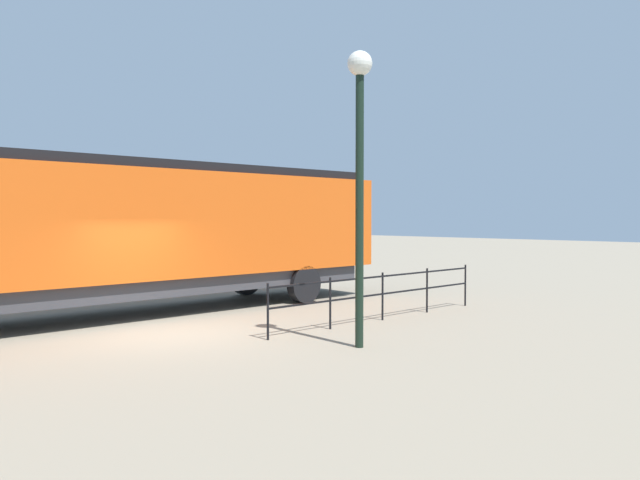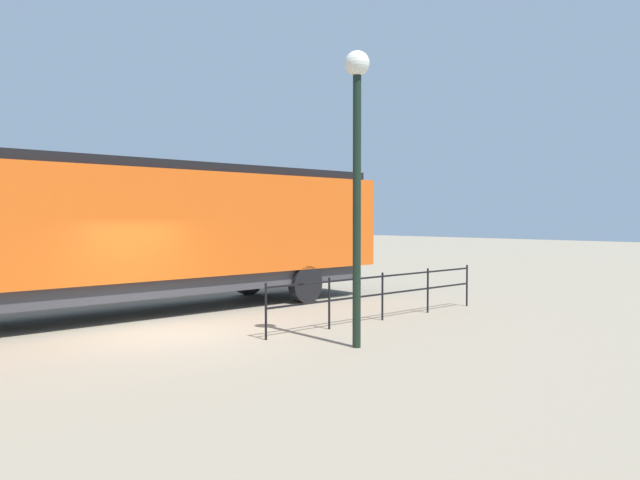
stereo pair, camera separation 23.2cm
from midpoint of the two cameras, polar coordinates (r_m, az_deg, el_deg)
ground_plane at (r=14.39m, az=-13.82°, el=-8.13°), size 120.00×120.00×0.00m
locomotive at (r=17.34m, az=-16.05°, el=0.98°), size 3.09×15.73×3.95m
lamp_post at (r=12.46m, az=3.01°, el=8.49°), size 0.48×0.48×5.71m
platform_fence at (r=15.81m, az=5.16°, el=-4.40°), size 0.05×7.34×1.17m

